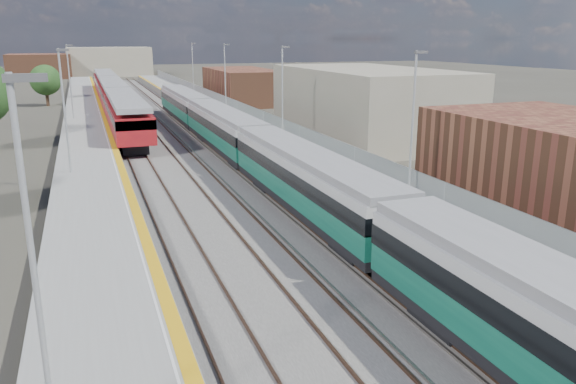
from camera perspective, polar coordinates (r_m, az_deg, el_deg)
ground at (r=54.13m, az=-10.05°, el=5.44°), size 320.00×320.00×0.00m
ballast_bed at (r=56.24m, az=-12.77°, el=5.69°), size 10.50×155.00×0.06m
tracks at (r=57.94m, az=-12.40°, el=6.07°), size 8.96×160.00×0.17m
platform_right at (r=57.55m, az=-5.30°, el=6.73°), size 4.70×155.00×8.52m
platform_left at (r=55.74m, az=-19.76°, el=5.60°), size 4.30×155.00×8.52m
buildings at (r=141.49m, az=-24.43°, el=14.66°), size 72.00×185.50×40.00m
green_train at (r=37.43m, az=-3.19°, el=4.50°), size 2.65×73.88×2.92m
red_train at (r=74.80m, az=-17.35°, el=9.43°), size 3.06×61.94×3.86m
tree_c at (r=85.64m, az=-23.43°, el=10.39°), size 4.16×4.16×5.64m
tree_d at (r=68.04m, az=6.38°, el=10.84°), size 4.53×4.53×6.14m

